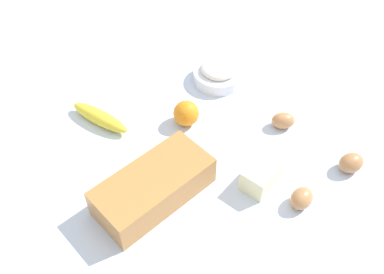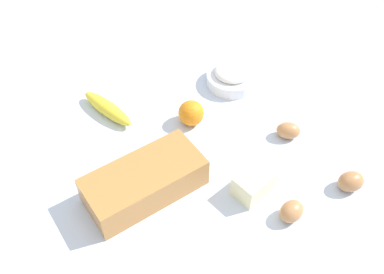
{
  "view_description": "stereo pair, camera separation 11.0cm",
  "coord_description": "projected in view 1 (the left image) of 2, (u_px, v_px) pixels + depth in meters",
  "views": [
    {
      "loc": [
        0.4,
        0.63,
        0.85
      ],
      "look_at": [
        0.0,
        0.0,
        0.04
      ],
      "focal_mm": 40.18,
      "sensor_mm": 36.0,
      "label": 1
    },
    {
      "loc": [
        0.3,
        0.68,
        0.85
      ],
      "look_at": [
        0.0,
        0.0,
        0.04
      ],
      "focal_mm": 40.18,
      "sensor_mm": 36.0,
      "label": 2
    }
  ],
  "objects": [
    {
      "name": "egg_near_butter",
      "position": [
        283.0,
        121.0,
        1.16
      ],
      "size": [
        0.08,
        0.07,
        0.05
      ],
      "primitive_type": "ellipsoid",
      "rotation": [
        0.0,
        1.57,
        2.61
      ],
      "color": "#BB7E4C",
      "rests_on": "ground_plane"
    },
    {
      "name": "loaf_pan",
      "position": [
        154.0,
        186.0,
        0.99
      ],
      "size": [
        0.3,
        0.18,
        0.08
      ],
      "rotation": [
        0.0,
        0.0,
        0.18
      ],
      "color": "#B77A3D",
      "rests_on": "ground_plane"
    },
    {
      "name": "ground_plane",
      "position": [
        192.0,
        150.0,
        1.14
      ],
      "size": [
        2.4,
        2.4,
        0.02
      ],
      "primitive_type": "cube",
      "color": "silver"
    },
    {
      "name": "flour_bowl",
      "position": [
        219.0,
        73.0,
        1.29
      ],
      "size": [
        0.15,
        0.15,
        0.06
      ],
      "color": "white",
      "rests_on": "ground_plane"
    },
    {
      "name": "banana",
      "position": [
        100.0,
        117.0,
        1.17
      ],
      "size": [
        0.12,
        0.19,
        0.04
      ],
      "primitive_type": "ellipsoid",
      "rotation": [
        0.0,
        0.0,
        1.99
      ],
      "color": "yellow",
      "rests_on": "ground_plane"
    },
    {
      "name": "orange_fruit",
      "position": [
        186.0,
        113.0,
        1.16
      ],
      "size": [
        0.07,
        0.07,
        0.07
      ],
      "primitive_type": "sphere",
      "color": "orange",
      "rests_on": "ground_plane"
    },
    {
      "name": "butter_block",
      "position": [
        261.0,
        177.0,
        1.02
      ],
      "size": [
        0.11,
        0.09,
        0.06
      ],
      "primitive_type": "cube",
      "rotation": [
        0.0,
        0.0,
        0.32
      ],
      "color": "#F4EDB2",
      "rests_on": "ground_plane"
    },
    {
      "name": "egg_loose",
      "position": [
        351.0,
        163.0,
        1.06
      ],
      "size": [
        0.07,
        0.06,
        0.05
      ],
      "primitive_type": "ellipsoid",
      "rotation": [
        0.0,
        1.57,
        6.17
      ],
      "color": "#B47A4A",
      "rests_on": "ground_plane"
    },
    {
      "name": "egg_beside_bowl",
      "position": [
        302.0,
        198.0,
        0.99
      ],
      "size": [
        0.07,
        0.06,
        0.05
      ],
      "primitive_type": "ellipsoid",
      "rotation": [
        0.0,
        1.57,
        0.3
      ],
      "color": "#BC804D",
      "rests_on": "ground_plane"
    }
  ]
}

